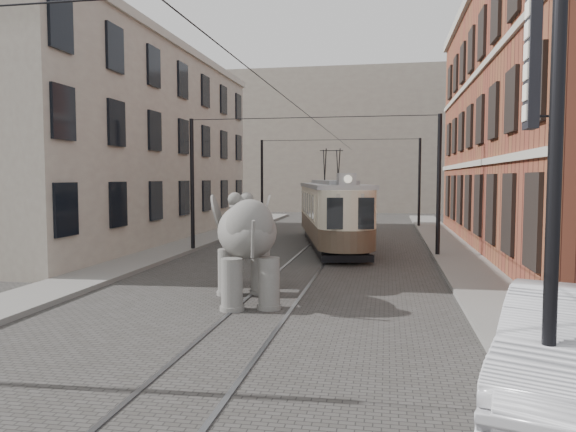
# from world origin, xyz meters

# --- Properties ---
(ground) EXTENTS (120.00, 120.00, 0.00)m
(ground) POSITION_xyz_m (0.00, 0.00, 0.00)
(ground) COLOR #3F3D3A
(tram_rails) EXTENTS (1.54, 80.00, 0.02)m
(tram_rails) POSITION_xyz_m (0.00, 0.00, 0.01)
(tram_rails) COLOR slate
(tram_rails) RESTS_ON ground
(sidewalk_right) EXTENTS (2.00, 60.00, 0.15)m
(sidewalk_right) POSITION_xyz_m (6.00, 0.00, 0.07)
(sidewalk_right) COLOR slate
(sidewalk_right) RESTS_ON ground
(sidewalk_left) EXTENTS (2.00, 60.00, 0.15)m
(sidewalk_left) POSITION_xyz_m (-6.50, 0.00, 0.07)
(sidewalk_left) COLOR slate
(sidewalk_left) RESTS_ON ground
(brick_building) EXTENTS (8.00, 26.00, 12.00)m
(brick_building) POSITION_xyz_m (11.00, 9.00, 6.00)
(brick_building) COLOR brown
(brick_building) RESTS_ON ground
(stucco_building) EXTENTS (7.00, 24.00, 10.00)m
(stucco_building) POSITION_xyz_m (-11.00, 10.00, 5.00)
(stucco_building) COLOR gray
(stucco_building) RESTS_ON ground
(distant_block) EXTENTS (28.00, 10.00, 14.00)m
(distant_block) POSITION_xyz_m (0.00, 40.00, 7.00)
(distant_block) COLOR gray
(distant_block) RESTS_ON ground
(catenary) EXTENTS (11.00, 30.20, 6.00)m
(catenary) POSITION_xyz_m (-0.20, 5.00, 3.00)
(catenary) COLOR black
(catenary) RESTS_ON ground
(tram) EXTENTS (4.89, 12.15, 4.72)m
(tram) POSITION_xyz_m (0.39, 9.14, 2.36)
(tram) COLOR beige
(tram) RESTS_ON ground
(elephant) EXTENTS (4.15, 5.43, 2.95)m
(elephant) POSITION_xyz_m (-0.62, -3.34, 1.47)
(elephant) COLOR #5D5A56
(elephant) RESTS_ON ground
(parked_car) EXTENTS (3.32, 5.31, 1.65)m
(parked_car) POSITION_xyz_m (5.78, -8.93, 0.83)
(parked_car) COLOR #BBBAC0
(parked_car) RESTS_ON ground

